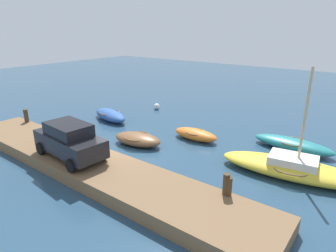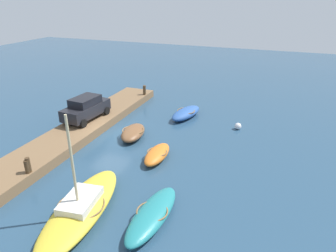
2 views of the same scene
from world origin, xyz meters
name	(u,v)px [view 1 (image 1 of 2)]	position (x,y,z in m)	size (l,w,h in m)	color
ground_plane	(119,156)	(0.00, 0.00, 0.00)	(84.00, 84.00, 0.00)	navy
dock_platform	(87,165)	(0.00, -2.13, 0.32)	(19.31, 3.03, 0.64)	brown
rowboat_brown	(138,139)	(-0.30, 1.86, 0.38)	(3.26, 2.04, 0.75)	brown
dinghy_orange	(196,134)	(2.02, 4.74, 0.35)	(2.99, 1.29, 0.69)	orange
rowboat_blue	(110,115)	(-5.39, 4.25, 0.40)	(3.97, 2.25, 0.78)	#2D569E
rowboat_teal	(293,144)	(7.39, 6.77, 0.35)	(4.55, 1.58, 0.68)	teal
sailboat_yellow	(292,168)	(8.27, 3.49, 0.44)	(7.04, 3.08, 5.25)	gold
mooring_post_west	(26,116)	(-8.11, -0.86, 1.08)	(0.25, 0.25, 0.89)	#47331E
mooring_post_mid_west	(26,116)	(-8.03, -0.86, 1.08)	(0.24, 0.24, 0.88)	#47331E
mooring_post_mid_east	(226,184)	(6.91, -0.86, 1.08)	(0.25, 0.25, 0.89)	#47331E
mooring_post_east	(229,187)	(7.04, -0.86, 1.02)	(0.23, 0.23, 0.77)	#47331E
parked_car	(70,140)	(-0.80, -2.43, 1.55)	(4.23, 2.18, 1.78)	black
marker_buoy	(157,106)	(-4.50, 8.78, 0.26)	(0.52, 0.52, 0.52)	silver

